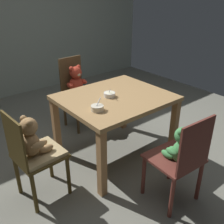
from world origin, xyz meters
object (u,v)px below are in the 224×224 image
porridge_bowl_cream_near_left (97,108)px  teddy_chair_near_left (33,147)px  dining_table (115,105)px  teddy_chair_far_center (77,87)px  teddy_chair_near_front (180,153)px  porridge_bowl_white_center (109,95)px

porridge_bowl_cream_near_left → teddy_chair_near_left: bearing=170.8°
dining_table → teddy_chair_far_center: bearing=85.3°
teddy_chair_far_center → porridge_bowl_cream_near_left: teddy_chair_far_center is taller
dining_table → porridge_bowl_cream_near_left: (-0.35, -0.16, 0.13)m
dining_table → teddy_chair_far_center: size_ratio=1.17×
teddy_chair_near_front → porridge_bowl_white_center: size_ratio=7.27×
dining_table → teddy_chair_far_center: 0.88m
teddy_chair_near_front → porridge_bowl_white_center: bearing=5.1°
teddy_chair_near_front → porridge_bowl_white_center: 0.94m
teddy_chair_far_center → teddy_chair_near_left: size_ratio=1.08×
teddy_chair_far_center → teddy_chair_near_left: (-1.02, -0.94, -0.02)m
dining_table → teddy_chair_near_front: bearing=-92.1°
teddy_chair_near_left → teddy_chair_far_center: bearing=38.8°
dining_table → teddy_chair_near_front: teddy_chair_near_front is taller
teddy_chair_far_center → teddy_chair_near_left: 1.39m
porridge_bowl_white_center → porridge_bowl_cream_near_left: 0.35m
porridge_bowl_cream_near_left → dining_table: bearing=25.3°
porridge_bowl_cream_near_left → teddy_chair_near_front: bearing=-66.4°
dining_table → teddy_chair_near_front: (-0.03, -0.89, -0.11)m
teddy_chair_far_center → porridge_bowl_white_center: bearing=-12.2°
teddy_chair_near_left → porridge_bowl_white_center: teddy_chair_near_left is taller
teddy_chair_far_center → teddy_chair_near_left: teddy_chair_far_center is taller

